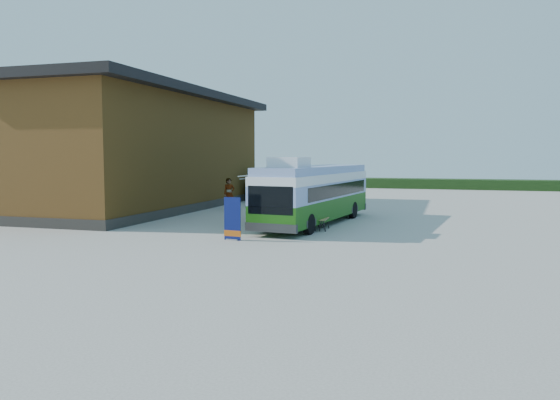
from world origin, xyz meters
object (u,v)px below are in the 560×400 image
(banner, at_px, (232,223))
(slurry_tanker, at_px, (261,185))
(person_b, at_px, (306,204))
(bus, at_px, (315,192))
(picnic_table, at_px, (311,215))
(person_a, at_px, (229,194))

(banner, xyz_separation_m, slurry_tanker, (-5.59, 19.69, 0.43))
(banner, bearing_deg, person_b, 89.77)
(slurry_tanker, bearing_deg, person_b, -70.16)
(bus, bearing_deg, slurry_tanker, 125.70)
(banner, xyz_separation_m, person_b, (0.97, 8.10, 0.08))
(banner, bearing_deg, picnic_table, 67.54)
(person_b, xyz_separation_m, slurry_tanker, (-6.56, 11.59, 0.35))
(person_b, bearing_deg, person_a, -89.15)
(banner, relative_size, picnic_table, 1.07)
(picnic_table, relative_size, person_b, 1.02)
(person_a, relative_size, slurry_tanker, 0.37)
(person_a, distance_m, slurry_tanker, 7.83)
(bus, relative_size, person_b, 6.95)
(bus, distance_m, banner, 6.51)
(bus, distance_m, slurry_tanker, 15.52)
(person_a, distance_m, person_b, 7.12)
(picnic_table, height_order, person_a, person_a)
(bus, xyz_separation_m, person_a, (-7.03, 5.74, -0.60))
(slurry_tanker, bearing_deg, bus, -70.53)
(picnic_table, distance_m, person_b, 4.24)
(person_a, relative_size, person_b, 1.25)
(banner, xyz_separation_m, person_a, (-5.06, 11.88, 0.28))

